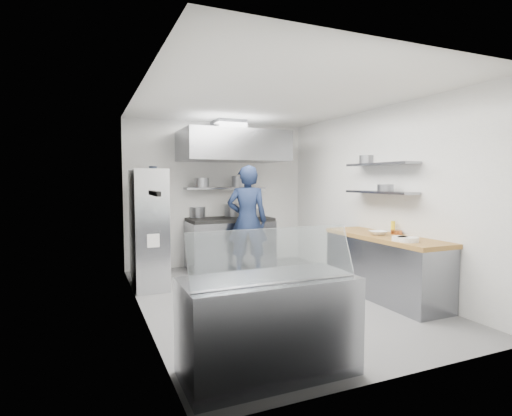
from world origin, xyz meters
name	(u,v)px	position (x,y,z in m)	size (l,w,h in m)	color
floor	(273,298)	(0.00, 0.00, 0.00)	(5.00, 5.00, 0.00)	slate
ceiling	(273,99)	(0.00, 0.00, 2.80)	(5.00, 5.00, 0.00)	silver
wall_back	(218,194)	(0.00, 2.50, 1.40)	(3.60, 0.02, 2.80)	white
wall_front	(403,214)	(0.00, -2.50, 1.40)	(3.60, 0.02, 2.80)	white
wall_left	(141,203)	(-1.80, 0.00, 1.40)	(5.00, 0.02, 2.80)	white
wall_right	(375,198)	(1.80, 0.00, 1.40)	(5.00, 0.02, 2.80)	white
gas_range	(230,244)	(0.10, 2.10, 0.45)	(1.60, 0.80, 0.90)	gray
cooktop	(230,219)	(0.10, 2.10, 0.93)	(1.57, 0.78, 0.06)	black
stock_pot_left	(198,212)	(-0.43, 2.47, 1.06)	(0.30, 0.30, 0.20)	slate
stock_pot_mid	(234,210)	(0.30, 2.39, 1.08)	(0.37, 0.37, 0.24)	slate
stock_pot_right	(254,213)	(0.60, 2.11, 1.04)	(0.24, 0.24, 0.16)	slate
over_range_shelf	(226,188)	(0.10, 2.34, 1.52)	(1.60, 0.30, 0.04)	gray
shelf_pot_a	(202,183)	(-0.43, 2.12, 1.63)	(0.26, 0.26, 0.18)	slate
shelf_pot_b	(239,182)	(0.31, 2.12, 1.65)	(0.30, 0.30, 0.22)	slate
extractor_hood	(233,146)	(0.10, 1.93, 2.30)	(1.90, 1.15, 0.55)	gray
hood_duct	(228,127)	(0.10, 2.15, 2.68)	(0.55, 0.55, 0.24)	slate
red_firebox	(154,194)	(-1.25, 2.44, 1.42)	(0.22, 0.10, 0.26)	red
chef	(247,220)	(0.19, 1.44, 0.97)	(0.71, 0.46, 1.94)	#131E3A
wire_rack	(149,229)	(-1.53, 1.28, 0.93)	(0.50, 0.90, 1.85)	silver
rack_bin_a	(152,240)	(-1.53, 0.93, 0.80)	(0.17, 0.22, 0.20)	white
rack_bin_b	(147,204)	(-1.53, 1.38, 1.30)	(0.13, 0.16, 0.15)	yellow
rack_jar	(153,172)	(-1.48, 1.07, 1.80)	(0.12, 0.12, 0.18)	black
knife_strip	(154,193)	(-1.78, -0.90, 1.55)	(0.04, 0.55, 0.05)	black
prep_counter_base	(384,268)	(1.48, -0.60, 0.42)	(0.62, 2.00, 0.84)	gray
prep_counter_top	(385,237)	(1.48, -0.60, 0.87)	(0.65, 2.04, 0.06)	olive
plate_stack_a	(408,239)	(1.34, -1.19, 0.93)	(0.26, 0.26, 0.06)	white
plate_stack_b	(400,239)	(1.29, -1.10, 0.93)	(0.20, 0.20, 0.06)	white
copper_pan	(396,232)	(1.70, -0.59, 0.93)	(0.16, 0.16, 0.06)	#B86533
squeeze_bottle	(393,227)	(1.73, -0.49, 0.99)	(0.06, 0.06, 0.18)	yellow
mixing_bowl	(378,233)	(1.41, -0.54, 0.93)	(0.24, 0.24, 0.06)	white
wall_shelf_lower	(380,192)	(1.64, -0.30, 1.50)	(0.30, 1.30, 0.04)	gray
wall_shelf_upper	(381,164)	(1.64, -0.30, 1.92)	(0.30, 1.30, 0.04)	gray
shelf_pot_c	(385,188)	(1.59, -0.47, 1.57)	(0.23, 0.23, 0.10)	slate
shelf_pot_d	(367,160)	(1.78, 0.19, 2.01)	(0.25, 0.25, 0.14)	slate
display_case	(268,326)	(-1.00, -2.00, 0.42)	(1.50, 0.70, 0.85)	gray
display_glass	(275,255)	(-1.00, -2.12, 1.07)	(1.47, 0.02, 0.45)	silver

